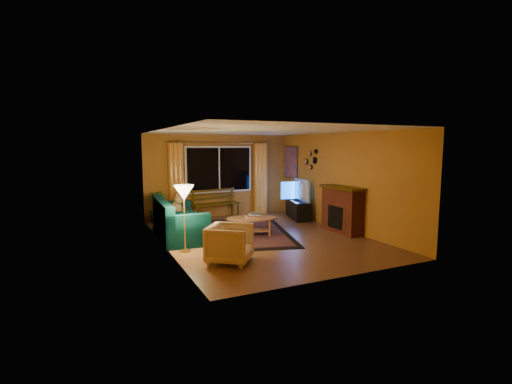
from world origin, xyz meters
name	(u,v)px	position (x,y,z in m)	size (l,w,h in m)	color
floor	(261,238)	(0.00, 0.00, -0.01)	(4.50, 6.00, 0.02)	brown
ceiling	(262,130)	(0.00, 0.00, 2.51)	(4.50, 6.00, 0.02)	white
wall_back	(219,176)	(0.00, 3.01, 1.25)	(4.50, 0.02, 2.50)	#B8772B
wall_left	(164,190)	(-2.26, 0.00, 1.25)	(0.02, 6.00, 2.50)	#B8772B
wall_right	(340,181)	(2.26, 0.00, 1.25)	(0.02, 6.00, 2.50)	#B8772B
window	(219,169)	(0.00, 2.94, 1.45)	(2.00, 0.02, 1.30)	black
curtain_rod	(219,143)	(0.00, 2.90, 2.25)	(0.03, 0.03, 3.20)	#BF8C3F
curtain_left	(176,182)	(-1.35, 2.88, 1.12)	(0.36, 0.36, 2.24)	#F39A38
curtain_right	(260,179)	(1.35, 2.88, 1.12)	(0.36, 0.36, 2.24)	#F39A38
bench	(216,211)	(-0.22, 2.66, 0.22)	(1.48, 0.43, 0.44)	#412F04
potted_plant	(158,208)	(-1.91, 2.73, 0.44)	(0.49, 0.49, 0.88)	#235B1E
sofa	(179,218)	(-1.76, 0.84, 0.45)	(0.96, 2.23, 0.90)	#03262D
dog	(176,206)	(-1.71, 1.34, 0.68)	(0.31, 0.43, 0.46)	olive
armchair	(230,242)	(-1.37, -1.49, 0.39)	(0.76, 0.72, 0.79)	beige
floor_lamp	(185,219)	(-1.95, -0.44, 0.68)	(0.23, 0.23, 1.36)	#BF8C3F
rug	(244,232)	(-0.18, 0.60, 0.01)	(2.12, 3.35, 0.02)	#662B0E
coffee_table	(252,226)	(-0.13, 0.28, 0.22)	(1.21, 1.21, 0.44)	#B4764D
tv_console	(298,210)	(2.00, 1.62, 0.27)	(0.43, 1.29, 0.54)	black
television	(298,190)	(2.00, 1.62, 0.86)	(1.11, 0.15, 0.64)	black
fireplace	(342,211)	(2.05, -0.40, 0.55)	(0.40, 1.20, 1.10)	maroon
mirror_cluster	(311,158)	(2.21, 1.30, 1.80)	(0.06, 0.60, 0.56)	black
painting	(291,162)	(2.22, 2.45, 1.65)	(0.04, 0.76, 0.96)	#E25B29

